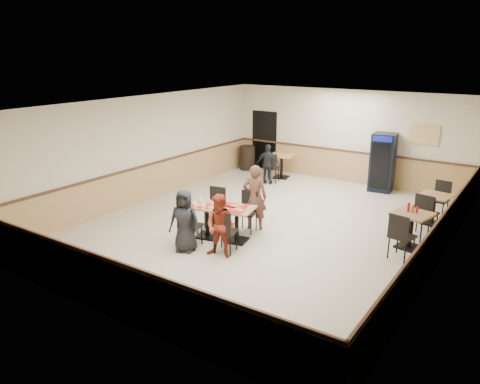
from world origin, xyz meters
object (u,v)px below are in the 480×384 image
Objects in this scene: diner_woman_right at (221,226)px; side_table_near at (411,225)px; main_table at (222,217)px; side_table_far at (434,205)px; diner_man_opposite at (255,197)px; lone_diner at (268,164)px; pepsi_cooler at (383,162)px; back_table at (282,163)px; trash_bin at (247,158)px; diner_woman_left at (185,221)px.

diner_woman_right reaches higher than side_table_near.
main_table is at bearing 114.94° from diner_woman_right.
main_table is 5.32m from side_table_far.
diner_man_opposite reaches higher than side_table_far.
lone_diner is 5.87m from side_table_near.
pepsi_cooler is (-2.01, 2.17, 0.39)m from side_table_far.
back_table is at bearing -93.80° from diner_man_opposite.
diner_man_opposite reaches higher than back_table.
trash_bin is at bearing -53.82° from lone_diner.
pepsi_cooler is (1.80, 5.89, 0.37)m from main_table.
diner_man_opposite is at bearing 100.08° from lone_diner.
lone_diner is (-1.22, 5.57, -0.04)m from diner_woman_left.
side_table_far is (0.09, 1.83, -0.03)m from side_table_near.
side_table_near is at bearing -92.73° from side_table_far.
diner_woman_left is at bearing -177.44° from diner_woman_right.
back_table is (-2.04, 6.30, -0.15)m from diner_woman_right.
diner_woman_right is 1.05× the size of lone_diner.
diner_woman_right is at bearing -61.21° from trash_bin.
pepsi_cooler reaches higher than diner_woman_right.
diner_woman_right is 5.57m from side_table_far.
back_table is 1.04× the size of trash_bin.
side_table_near reaches higher than main_table.
diner_woman_left is 0.86× the size of diner_man_opposite.
back_table is 0.50× the size of pepsi_cooler.
diner_man_opposite is at bearing -142.21° from side_table_far.
side_table_far is 0.45× the size of pepsi_cooler.
diner_man_opposite is (0.27, 0.98, 0.27)m from main_table.
side_table_near is 0.50× the size of pepsi_cooler.
back_table is (-5.21, 3.61, -0.01)m from side_table_near.
main_table is 1.22× the size of lone_diner.
side_table_far is 7.23m from trash_bin.
diner_woman_left is 1.53× the size of back_table.
diner_man_opposite reaches higher than side_table_near.
pepsi_cooler is (3.29, 0.39, 0.36)m from back_table.
trash_bin is at bearing 109.08° from diner_woman_right.
diner_woman_left reaches higher than trash_bin.
side_table_far is at bearing 87.27° from side_table_near.
side_table_near is 1.00× the size of back_table.
back_table is at bearing 161.42° from side_table_far.
diner_woman_left is 1.71× the size of side_table_far.
main_table is 1.85× the size of trash_bin.
back_table is (0.00, 0.91, -0.12)m from lone_diner.
main_table is 0.98m from diner_woman_right.
diner_man_opposite is at bearing 62.10° from main_table.
lone_diner is at bearing -164.03° from pepsi_cooler.
trash_bin reaches higher than main_table.
lone_diner is 1.45× the size of side_table_near.
back_table is at bearing 92.89° from main_table.
diner_woman_right is 7.59m from trash_bin.
trash_bin is (-3.65, 6.65, -0.25)m from diner_woman_right.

